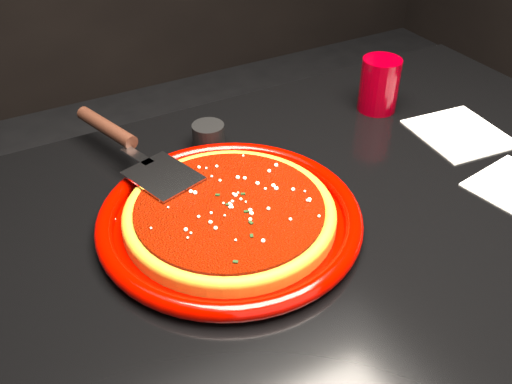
{
  "coord_description": "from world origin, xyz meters",
  "views": [
    {
      "loc": [
        -0.43,
        -0.54,
        1.29
      ],
      "look_at": [
        -0.09,
        0.07,
        0.77
      ],
      "focal_mm": 40.0,
      "sensor_mm": 36.0,
      "label": 1
    }
  ],
  "objects_px": {
    "plate": "(230,218)",
    "pizza_server": "(133,147)",
    "table": "(317,362)",
    "cup": "(379,85)",
    "ramekin": "(208,136)"
  },
  "relations": [
    {
      "from": "cup",
      "to": "ramekin",
      "type": "height_order",
      "value": "cup"
    },
    {
      "from": "table",
      "to": "pizza_server",
      "type": "height_order",
      "value": "pizza_server"
    },
    {
      "from": "plate",
      "to": "pizza_server",
      "type": "relative_size",
      "value": 1.08
    },
    {
      "from": "table",
      "to": "pizza_server",
      "type": "distance_m",
      "value": 0.54
    },
    {
      "from": "plate",
      "to": "pizza_server",
      "type": "distance_m",
      "value": 0.21
    },
    {
      "from": "table",
      "to": "pizza_server",
      "type": "xyz_separation_m",
      "value": [
        -0.23,
        0.24,
        0.42
      ]
    },
    {
      "from": "plate",
      "to": "table",
      "type": "bearing_deg",
      "value": -15.23
    },
    {
      "from": "ramekin",
      "to": "table",
      "type": "bearing_deg",
      "value": -70.64
    },
    {
      "from": "pizza_server",
      "to": "cup",
      "type": "distance_m",
      "value": 0.48
    },
    {
      "from": "table",
      "to": "cup",
      "type": "bearing_deg",
      "value": 40.54
    },
    {
      "from": "ramekin",
      "to": "cup",
      "type": "bearing_deg",
      "value": -5.55
    },
    {
      "from": "table",
      "to": "ramekin",
      "type": "distance_m",
      "value": 0.48
    },
    {
      "from": "cup",
      "to": "plate",
      "type": "bearing_deg",
      "value": -156.61
    },
    {
      "from": "table",
      "to": "cup",
      "type": "xyz_separation_m",
      "value": [
        0.26,
        0.22,
        0.43
      ]
    },
    {
      "from": "table",
      "to": "cup",
      "type": "height_order",
      "value": "cup"
    }
  ]
}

